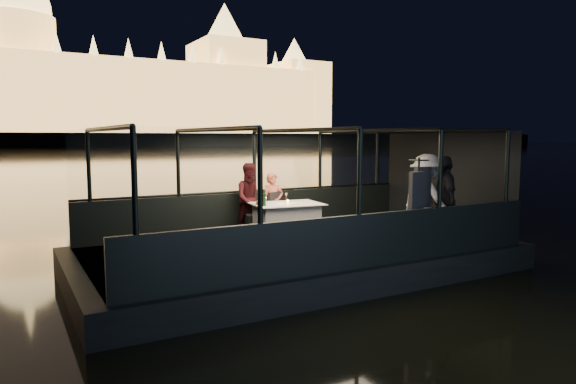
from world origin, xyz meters
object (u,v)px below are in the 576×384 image
person_woman_coral (273,200)px  person_man_maroon (251,201)px  chair_port_left (256,215)px  wine_bottle (264,199)px  chair_port_right (280,215)px  passenger_dark (444,203)px  coat_stand (418,207)px  passenger_stripe (426,202)px  dining_table_central (287,221)px

person_woman_coral → person_man_maroon: size_ratio=0.85×
chair_port_left → person_woman_coral: bearing=12.9°
person_woman_coral → wine_bottle: size_ratio=4.26×
chair_port_left → chair_port_right: chair_port_right is taller
person_man_maroon → passenger_dark: (2.93, -2.88, 0.10)m
person_man_maroon → wine_bottle: (-0.15, -0.96, 0.17)m
coat_stand → person_man_maroon: size_ratio=1.13×
person_man_maroon → wine_bottle: size_ratio=4.99×
person_man_maroon → passenger_stripe: passenger_stripe is taller
coat_stand → person_man_maroon: 3.79m
dining_table_central → wine_bottle: size_ratio=4.52×
coat_stand → chair_port_right: bearing=113.4°
person_woman_coral → passenger_stripe: bearing=-44.9°
dining_table_central → passenger_stripe: (2.23, -1.83, 0.47)m
wine_bottle → dining_table_central: bearing=13.4°
chair_port_right → wine_bottle: bearing=-162.8°
passenger_dark → coat_stand: bearing=-40.2°
dining_table_central → coat_stand: size_ratio=0.81×
chair_port_right → passenger_dark: 3.50m
dining_table_central → person_woman_coral: person_woman_coral is taller
chair_port_left → coat_stand: 3.71m
passenger_stripe → chair_port_right: bearing=42.4°
chair_port_left → passenger_stripe: size_ratio=0.50×
passenger_stripe → wine_bottle: size_ratio=5.73×
coat_stand → passenger_dark: 1.22m
dining_table_central → person_man_maroon: person_man_maroon is taller
chair_port_left → wine_bottle: (-0.22, -0.87, 0.47)m
chair_port_left → wine_bottle: size_ratio=2.87×
coat_stand → person_woman_coral: bearing=111.7°
chair_port_left → person_man_maroon: (-0.06, 0.09, 0.30)m
chair_port_right → person_man_maroon: person_man_maroon is taller
chair_port_left → wine_bottle: bearing=-92.0°
person_woman_coral → passenger_dark: bearing=-44.1°
passenger_stripe → chair_port_left: bearing=44.5°
dining_table_central → chair_port_left: 0.83m
person_man_maroon → passenger_stripe: bearing=-33.6°
dining_table_central → passenger_dark: bearing=-39.6°
person_man_maroon → passenger_dark: bearing=-33.4°
chair_port_right → passenger_stripe: bearing=-70.9°
passenger_dark → wine_bottle: 3.63m
chair_port_right → wine_bottle: wine_bottle is taller
coat_stand → person_woman_coral: (-1.30, 3.25, -0.15)m
passenger_stripe → wine_bottle: (-2.83, 1.69, 0.06)m
coat_stand → passenger_stripe: size_ratio=0.98×
passenger_stripe → passenger_dark: (0.25, -0.22, 0.00)m
chair_port_left → chair_port_right: 0.53m
chair_port_left → person_man_maroon: bearing=137.5°
person_man_maroon → passenger_stripe: (2.68, -2.65, 0.10)m
dining_table_central → chair_port_left: (-0.38, 0.73, 0.06)m
coat_stand → person_man_maroon: coat_stand is taller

